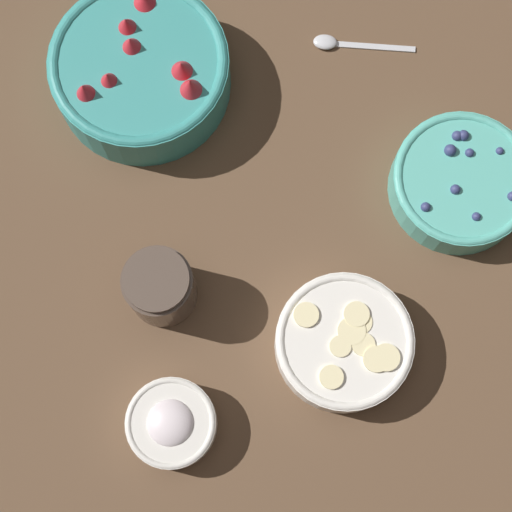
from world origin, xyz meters
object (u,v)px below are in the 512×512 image
Objects in this scene: bowl_cream at (171,423)px; bowl_strawberries at (141,70)px; jar_chocolate at (160,288)px; bowl_bananas at (344,343)px; bowl_blueberries at (461,182)px.

bowl_strawberries is at bearing -174.38° from bowl_cream.
bowl_strawberries is 2.15× the size of bowl_cream.
bowl_cream is at bearing 5.62° from bowl_strawberries.
bowl_strawberries is 0.45m from bowl_cream.
jar_chocolate reaches higher than bowl_cream.
bowl_cream is (0.09, -0.21, -0.00)m from bowl_bananas.
bowl_blueberries is (0.15, 0.40, -0.01)m from bowl_strawberries.
bowl_blueberries is at bearing 109.74° from jar_chocolate.
jar_chocolate is (0.28, 0.03, -0.00)m from bowl_strawberries.
bowl_strawberries is at bearing -110.33° from bowl_blueberries.
bowl_bananas is at bearing 114.31° from bowl_cream.
bowl_bananas is at bearing 73.09° from jar_chocolate.
bowl_strawberries is at bearing -144.52° from bowl_bananas.
bowl_strawberries reaches higher than bowl_bananas.
bowl_bananas is 0.23m from jar_chocolate.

